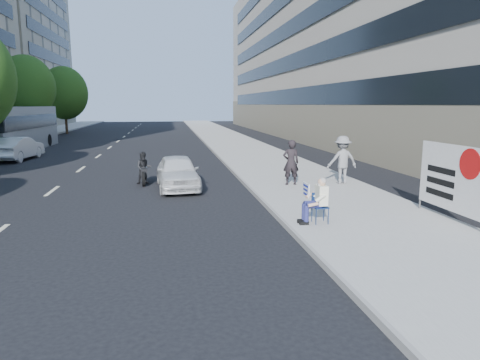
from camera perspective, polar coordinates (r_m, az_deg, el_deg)
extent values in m
plane|color=black|center=(10.79, 0.51, -8.72)|extent=(160.00, 160.00, 0.00)
cube|color=gray|center=(30.80, 1.33, 3.72)|extent=(5.00, 120.00, 0.15)
cube|color=#A09589|center=(46.53, 15.10, 17.79)|extent=(14.00, 70.00, 20.00)
cylinder|color=#382616|center=(41.84, -26.26, 6.31)|extent=(0.30, 0.30, 2.97)
ellipsoid|color=#1F4913|center=(41.82, -26.63, 10.97)|extent=(4.80, 4.80, 5.52)
cylinder|color=#382616|center=(55.40, -22.15, 7.09)|extent=(0.30, 0.30, 2.62)
ellipsoid|color=#1F4913|center=(55.37, -22.39, 10.68)|extent=(5.40, 5.40, 6.21)
cylinder|color=navy|center=(12.14, 10.11, -4.89)|extent=(0.02, 0.02, 0.45)
cylinder|color=navy|center=(12.26, 11.70, -4.80)|extent=(0.02, 0.02, 0.45)
cylinder|color=navy|center=(12.47, 9.56, -4.48)|extent=(0.02, 0.02, 0.45)
cylinder|color=navy|center=(12.59, 11.11, -4.39)|extent=(0.02, 0.02, 0.45)
cube|color=navy|center=(12.30, 10.66, -3.56)|extent=(0.40, 0.40, 0.03)
cube|color=navy|center=(12.44, 10.39, -2.53)|extent=(0.40, 0.02, 0.40)
cylinder|color=navy|center=(12.12, 9.86, -3.33)|extent=(0.44, 0.17, 0.17)
cylinder|color=navy|center=(12.10, 8.84, -4.43)|extent=(0.14, 0.14, 0.46)
cube|color=black|center=(12.16, 8.53, -5.68)|extent=(0.26, 0.11, 0.10)
cylinder|color=navy|center=(12.30, 9.55, -3.12)|extent=(0.44, 0.17, 0.17)
cylinder|color=navy|center=(12.29, 8.54, -4.21)|extent=(0.14, 0.14, 0.46)
cube|color=black|center=(12.34, 8.25, -5.44)|extent=(0.26, 0.11, 0.10)
cube|color=beige|center=(12.24, 10.80, -1.98)|extent=(0.26, 0.42, 0.56)
sphere|color=tan|center=(12.16, 10.86, -0.28)|extent=(0.23, 0.23, 0.23)
ellipsoid|color=gray|center=(12.17, 10.95, -0.13)|extent=(0.22, 0.24, 0.19)
ellipsoid|color=gray|center=(12.15, 10.49, -0.61)|extent=(0.10, 0.14, 0.13)
cylinder|color=beige|center=(11.98, 10.65, -2.38)|extent=(0.30, 0.10, 0.25)
cylinder|color=tan|center=(11.95, 9.72, -3.26)|extent=(0.29, 0.09, 0.14)
cylinder|color=beige|center=(12.45, 10.09, -1.66)|extent=(0.26, 0.20, 0.32)
cylinder|color=tan|center=(12.55, 9.30, -2.00)|extent=(0.30, 0.21, 0.18)
cube|color=white|center=(12.64, 8.80, -1.30)|extent=(0.03, 0.55, 0.40)
imported|color=slate|center=(18.57, 13.47, 2.63)|extent=(1.33, 0.80, 2.02)
imported|color=black|center=(17.92, 6.81, 2.34)|extent=(0.70, 0.48, 1.88)
cylinder|color=#4C4C4C|center=(14.87, 23.10, 0.64)|extent=(0.06, 0.06, 2.20)
cube|color=silver|center=(13.61, 26.44, 0.23)|extent=(0.04, 3.00, 1.90)
cylinder|color=#A50C0C|center=(12.98, 28.32, 1.88)|extent=(0.01, 0.84, 0.84)
cube|color=black|center=(13.98, 25.22, 1.18)|extent=(0.01, 1.30, 0.18)
cube|color=black|center=(14.03, 25.11, -0.23)|extent=(0.01, 1.30, 0.18)
cube|color=black|center=(14.09, 25.00, -1.63)|extent=(0.01, 1.30, 0.18)
imported|color=silver|center=(18.00, -8.33, 1.08)|extent=(1.89, 4.18, 1.39)
imported|color=silver|center=(30.43, -27.52, 3.76)|extent=(2.08, 4.60, 1.47)
cylinder|color=black|center=(18.77, -12.73, 0.13)|extent=(0.15, 0.65, 0.64)
cylinder|color=black|center=(20.14, -12.53, 0.81)|extent=(0.15, 0.65, 0.64)
cube|color=black|center=(19.42, -12.65, 1.15)|extent=(0.31, 1.21, 0.35)
imported|color=black|center=(19.30, -12.69, 1.58)|extent=(0.72, 0.57, 1.42)
cube|color=slate|center=(36.58, -27.56, 6.07)|extent=(2.84, 12.07, 3.30)
cube|color=black|center=(36.19, -25.71, 7.06)|extent=(0.39, 11.50, 1.00)
cylinder|color=black|center=(32.01, -27.70, 3.58)|extent=(0.28, 1.01, 1.00)
cylinder|color=black|center=(33.90, -26.67, 3.96)|extent=(0.28, 1.01, 1.00)
cylinder|color=black|center=(40.36, -27.62, 4.69)|extent=(0.28, 1.01, 1.00)
cylinder|color=black|center=(39.66, -24.17, 4.88)|extent=(0.28, 1.01, 1.00)
cylinder|color=black|center=(41.78, -26.99, 4.89)|extent=(0.28, 1.01, 1.00)
cylinder|color=black|center=(41.11, -23.66, 5.07)|extent=(0.28, 1.01, 1.00)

